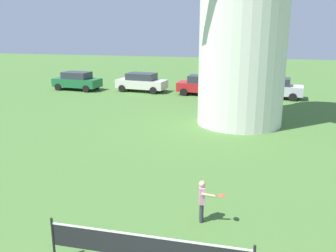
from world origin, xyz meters
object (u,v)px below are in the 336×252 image
at_px(tennis_net, 147,248).
at_px(parked_car_silver, 273,88).
at_px(parked_car_cream, 142,82).
at_px(parked_car_red, 203,85).
at_px(parked_car_green, 77,81).
at_px(player_far, 203,199).

distance_m(tennis_net, parked_car_silver, 22.54).
bearing_deg(parked_car_cream, parked_car_red, -3.67).
height_order(parked_car_cream, parked_car_silver, same).
relative_size(parked_car_cream, parked_car_red, 1.07).
relative_size(parked_car_cream, parked_car_silver, 0.95).
bearing_deg(parked_car_silver, parked_car_green, -179.19).
distance_m(player_far, parked_car_green, 23.89).
distance_m(player_far, parked_car_silver, 19.84).
distance_m(parked_car_green, parked_car_cream, 5.71).
height_order(parked_car_red, parked_car_silver, same).
bearing_deg(parked_car_cream, player_far, -67.73).
bearing_deg(parked_car_green, parked_car_silver, 0.81).
xyz_separation_m(parked_car_cream, parked_car_silver, (10.70, -0.35, 0.00)).
bearing_deg(parked_car_green, parked_car_red, 1.27).
bearing_deg(player_far, parked_car_cream, 112.27).
bearing_deg(player_far, parked_car_silver, 82.76).
height_order(player_far, parked_car_silver, parked_car_silver).
height_order(tennis_net, parked_car_green, parked_car_green).
distance_m(tennis_net, parked_car_green, 25.61).
bearing_deg(tennis_net, parked_car_silver, 81.43).
distance_m(parked_car_cream, parked_car_silver, 10.70).
distance_m(player_far, parked_car_cream, 21.64).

